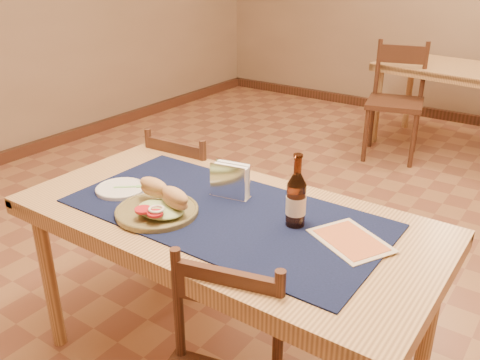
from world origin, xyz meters
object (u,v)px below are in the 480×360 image
Objects in this scene: back_table at (474,78)px; beer_bottle at (296,200)px; napkin_holder at (230,181)px; sandwich_plate at (159,206)px; main_table at (225,232)px; chair_main_far at (194,200)px.

beer_bottle reaches higher than back_table.
back_table is at bearing 85.90° from napkin_holder.
beer_bottle reaches higher than sandwich_plate.
main_table is 3.35m from back_table.
main_table is at bearing -40.77° from chair_main_far.
main_table is 0.95× the size of back_table.
main_table is 0.27m from sandwich_plate.
main_table is 0.20m from napkin_holder.
beer_bottle is (0.26, 0.07, 0.19)m from main_table.
napkin_holder is (-0.23, -3.23, 0.15)m from back_table.
beer_bottle is (0.85, -0.44, 0.41)m from chair_main_far.
napkin_holder reaches higher than chair_main_far.
sandwich_plate is at bearing -140.57° from main_table.
main_table is at bearing -62.92° from napkin_holder.
beer_bottle reaches higher than napkin_holder.
main_table is 0.80m from chair_main_far.
sandwich_plate is (0.40, -0.66, 0.35)m from chair_main_far.
napkin_holder is (0.13, 0.27, 0.03)m from sandwich_plate.
back_table is 3.29m from beer_bottle.
chair_main_far is at bearing 139.23° from main_table.
chair_main_far is 1.04m from beer_bottle.
beer_bottle reaches higher than chair_main_far.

